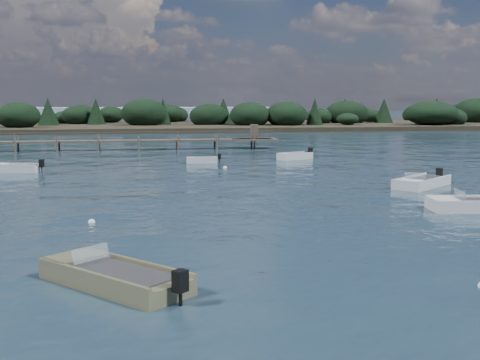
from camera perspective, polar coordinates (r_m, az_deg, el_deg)
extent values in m
plane|color=#152633|center=(79.52, -3.14, 3.67)|extent=(400.00, 400.00, 0.00)
cube|color=silver|center=(48.84, -20.36, 0.85)|extent=(3.67, 2.26, 0.75)
cube|color=silver|center=(49.38, -21.74, 1.37)|extent=(1.13, 1.43, 0.15)
cube|color=#29292B|center=(48.68, -20.09, 1.26)|extent=(2.54, 1.69, 0.13)
cube|color=silver|center=(48.23, -20.71, 1.28)|extent=(3.34, 1.04, 0.15)
cube|color=silver|center=(49.36, -20.06, 1.45)|extent=(3.34, 1.04, 0.15)
cube|color=black|center=(47.95, -18.30, 1.51)|extent=(0.39, 0.43, 0.59)
cylinder|color=black|center=(48.01, -18.28, 0.90)|extent=(0.13, 0.13, 0.59)
cube|color=silver|center=(55.62, 5.22, 2.07)|extent=(3.54, 2.61, 0.77)
cube|color=silver|center=(54.78, 4.23, 2.47)|extent=(1.22, 1.41, 0.15)
cube|color=#29292B|center=(55.76, 5.44, 2.46)|extent=(2.48, 1.91, 0.13)
cube|color=silver|center=(55.13, 5.63, 2.49)|extent=(3.03, 1.54, 0.15)
cube|color=silver|center=(56.03, 4.84, 2.58)|extent=(3.03, 1.54, 0.15)
cube|color=black|center=(56.80, 6.69, 2.75)|extent=(0.44, 0.47, 0.60)
cylinder|color=black|center=(56.85, 6.68, 2.23)|extent=(0.15, 0.15, 0.60)
cube|color=silver|center=(52.34, -3.63, 1.72)|extent=(2.73, 1.25, 0.62)
cube|color=silver|center=(52.28, -4.74, 2.10)|extent=(0.70, 1.00, 0.12)
cube|color=#29292B|center=(52.32, -3.40, 2.04)|extent=(1.86, 0.98, 0.11)
cube|color=silver|center=(51.83, -3.62, 2.06)|extent=(2.66, 0.30, 0.12)
cube|color=silver|center=(52.78, -3.65, 2.16)|extent=(2.66, 0.30, 0.12)
cube|color=black|center=(52.36, -1.97, 2.25)|extent=(0.27, 0.32, 0.49)
cylinder|color=black|center=(52.41, -1.97, 1.78)|extent=(0.09, 0.09, 0.49)
cube|color=#6F6C4A|center=(18.33, -11.82, -9.49)|extent=(4.66, 4.92, 0.75)
cube|color=#6F6C4A|center=(19.66, -15.37, -7.10)|extent=(2.02, 1.98, 0.15)
cube|color=#29292B|center=(17.94, -11.04, -8.67)|extent=(3.33, 3.49, 0.13)
cube|color=#6F6C4A|center=(17.71, -14.01, -8.68)|extent=(3.38, 3.79, 0.15)
cube|color=#6F6C4A|center=(18.74, -9.83, -7.66)|extent=(3.38, 3.79, 0.15)
cube|color=black|center=(16.24, -5.69, -9.50)|extent=(0.47, 0.47, 0.59)
cylinder|color=black|center=(16.40, -5.66, -11.23)|extent=(0.15, 0.15, 0.59)
cube|color=silver|center=(18.98, -13.99, -6.77)|extent=(1.10, 1.00, 0.45)
cube|color=silver|center=(39.63, 16.86, -0.47)|extent=(4.87, 4.43, 0.75)
cube|color=silver|center=(37.93, 15.74, -0.11)|extent=(1.92, 1.99, 0.15)
cube|color=#29292B|center=(39.93, 17.11, 0.09)|extent=(3.45, 3.18, 0.13)
cube|color=silver|center=(39.24, 18.00, 0.06)|extent=(3.81, 3.12, 0.15)
cube|color=silver|center=(39.92, 15.78, 0.27)|extent=(3.81, 3.12, 0.15)
cube|color=black|center=(41.95, 18.38, 0.68)|extent=(0.46, 0.47, 0.59)
cylinder|color=black|center=(42.02, 18.35, -0.01)|extent=(0.15, 0.15, 0.59)
cube|color=silver|center=(38.59, 16.25, 0.39)|extent=(0.95, 1.12, 0.45)
cube|color=silver|center=(31.46, 18.72, -1.76)|extent=(1.48, 1.90, 0.15)
cube|color=silver|center=(33.00, 21.39, -1.46)|extent=(5.12, 0.88, 0.15)
cube|color=silver|center=(31.71, 20.14, -1.28)|extent=(0.37, 1.40, 0.45)
sphere|color=white|center=(27.76, -13.88, -3.93)|extent=(0.32, 0.32, 0.32)
sphere|color=white|center=(48.56, -1.44, 1.17)|extent=(0.32, 0.32, 0.32)
cube|color=#50463B|center=(68.22, 1.35, 3.87)|extent=(5.00, 3.20, 0.18)
cube|color=#50463B|center=(68.17, 1.36, 4.62)|extent=(0.80, 0.80, 1.60)
cylinder|color=#50463B|center=(67.37, -20.55, 2.83)|extent=(0.20, 0.20, 2.20)
cylinder|color=#50463B|center=(69.05, -20.28, 2.95)|extent=(0.20, 0.20, 2.20)
cylinder|color=#50463B|center=(66.70, -16.94, 2.94)|extent=(0.20, 0.20, 2.20)
cylinder|color=#50463B|center=(68.39, -16.77, 3.05)|extent=(0.20, 0.20, 2.20)
cylinder|color=#50463B|center=(66.29, -13.28, 3.04)|extent=(0.20, 0.20, 2.20)
cylinder|color=#50463B|center=(67.99, -13.19, 3.15)|extent=(0.20, 0.20, 2.20)
cylinder|color=#50463B|center=(66.16, -9.58, 3.13)|extent=(0.20, 0.20, 2.20)
cylinder|color=#50463B|center=(67.86, -9.59, 3.24)|extent=(0.20, 0.20, 2.20)
cylinder|color=#50463B|center=(66.30, -5.89, 3.20)|extent=(0.20, 0.20, 2.20)
cylinder|color=#50463B|center=(68.00, -5.99, 3.31)|extent=(0.20, 0.20, 2.20)
cylinder|color=#50463B|center=(66.71, -2.23, 3.26)|extent=(0.20, 0.20, 2.20)
cylinder|color=#50463B|center=(68.41, -2.41, 3.37)|extent=(0.20, 0.20, 2.20)
cylinder|color=#50463B|center=(67.40, 1.38, 3.31)|extent=(0.20, 0.20, 2.20)
cylinder|color=#50463B|center=(69.07, 1.11, 3.42)|extent=(0.20, 0.20, 2.20)
cube|color=black|center=(123.71, 6.33, 5.04)|extent=(190.00, 40.00, 1.60)
ellipsoid|color=black|center=(123.62, 6.35, 6.34)|extent=(180.50, 36.00, 4.40)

